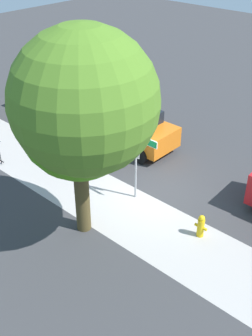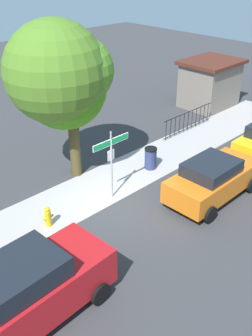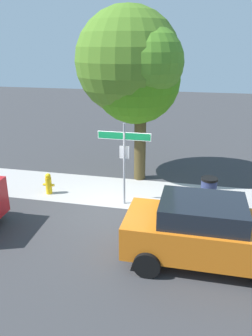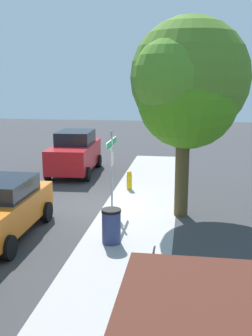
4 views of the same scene
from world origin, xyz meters
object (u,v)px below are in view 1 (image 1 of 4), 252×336
at_px(street_sign, 136,149).
at_px(car_yellow, 58,97).
at_px(trash_bin, 72,163).
at_px(fire_hydrant, 201,226).
at_px(car_orange, 130,126).
at_px(shade_tree, 80,106).

distance_m(street_sign, car_yellow, 7.97).
xyz_separation_m(street_sign, trash_bin, (2.77, 0.50, -1.44)).
height_order(street_sign, trash_bin, street_sign).
relative_size(street_sign, fire_hydrant, 3.57).
bearing_deg(trash_bin, fire_hydrant, -176.94).
bearing_deg(trash_bin, car_yellow, -34.71).
height_order(street_sign, car_orange, street_sign).
distance_m(shade_tree, car_yellow, 9.90).
bearing_deg(shade_tree, fire_hydrant, -138.42).
height_order(car_orange, fire_hydrant, car_orange).
bearing_deg(shade_tree, street_sign, -84.63).
bearing_deg(trash_bin, car_orange, -90.48).
xyz_separation_m(car_yellow, fire_hydrant, (-10.26, 2.92, -0.50)).
bearing_deg(car_yellow, shade_tree, 143.84).
height_order(shade_tree, fire_hydrant, shade_tree).
distance_m(shade_tree, trash_bin, 5.29).
bearing_deg(fire_hydrant, trash_bin, 3.06).
bearing_deg(fire_hydrant, car_orange, -27.82).
height_order(car_yellow, trash_bin, car_yellow).
bearing_deg(trash_bin, street_sign, -169.78).
relative_size(shade_tree, car_yellow, 1.53).
bearing_deg(fire_hydrant, shade_tree, 41.58).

